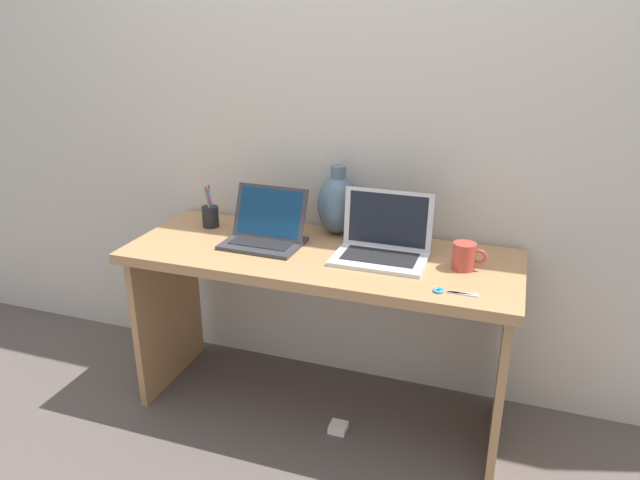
{
  "coord_description": "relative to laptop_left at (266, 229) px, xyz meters",
  "views": [
    {
      "loc": [
        0.69,
        -1.98,
        1.58
      ],
      "look_at": [
        0.0,
        0.0,
        0.77
      ],
      "focal_mm": 32.79,
      "sensor_mm": 36.0,
      "label": 1
    }
  ],
  "objects": [
    {
      "name": "ground_plane",
      "position": [
        0.24,
        -0.03,
        -0.78
      ],
      "size": [
        6.0,
        6.0,
        0.0
      ],
      "primitive_type": "plane",
      "color": "#564C47"
    },
    {
      "name": "back_wall",
      "position": [
        0.24,
        0.3,
        0.42
      ],
      "size": [
        4.4,
        0.04,
        2.4
      ],
      "primitive_type": "cube",
      "color": "beige",
      "rests_on": "ground"
    },
    {
      "name": "desk",
      "position": [
        0.24,
        -0.03,
        -0.21
      ],
      "size": [
        1.52,
        0.58,
        0.72
      ],
      "color": "#AD7F51",
      "rests_on": "ground"
    },
    {
      "name": "laptop_left",
      "position": [
        0.0,
        0.0,
        0.0
      ],
      "size": [
        0.31,
        0.24,
        0.22
      ],
      "color": "#333338",
      "rests_on": "desk"
    },
    {
      "name": "laptop_right",
      "position": [
        0.48,
        0.02,
        0.01
      ],
      "size": [
        0.35,
        0.25,
        0.24
      ],
      "color": "silver",
      "rests_on": "desk"
    },
    {
      "name": "green_vase",
      "position": [
        0.24,
        0.2,
        0.07
      ],
      "size": [
        0.17,
        0.17,
        0.29
      ],
      "color": "slate",
      "rests_on": "desk"
    },
    {
      "name": "coffee_mug",
      "position": [
        0.78,
        -0.01,
        -0.01
      ],
      "size": [
        0.12,
        0.08,
        0.1
      ],
      "color": "#B23D33",
      "rests_on": "desk"
    },
    {
      "name": "pen_cup",
      "position": [
        -0.31,
        0.1,
        -0.01
      ],
      "size": [
        0.07,
        0.07,
        0.18
      ],
      "color": "black",
      "rests_on": "desk"
    },
    {
      "name": "scissors",
      "position": [
        0.75,
        -0.23,
        -0.05
      ],
      "size": [
        0.15,
        0.04,
        0.01
      ],
      "color": "#B7B7BC",
      "rests_on": "desk"
    },
    {
      "name": "power_brick",
      "position": [
        0.36,
        -0.15,
        -0.77
      ],
      "size": [
        0.07,
        0.07,
        0.03
      ],
      "primitive_type": "cube",
      "color": "white",
      "rests_on": "ground"
    }
  ]
}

